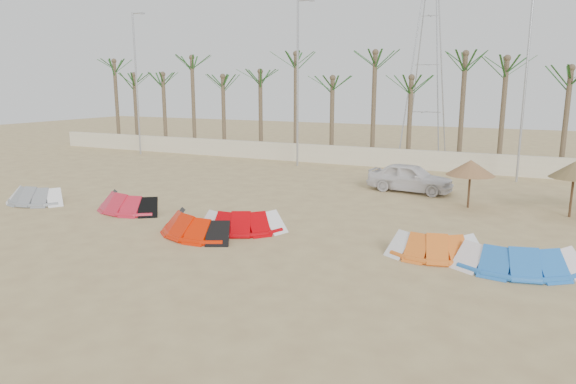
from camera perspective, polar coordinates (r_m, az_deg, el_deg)
The scene contains 16 objects.
ground at distance 15.90m, azimuth -9.51°, elevation -8.59°, with size 120.00×120.00×0.00m, color tan.
boundary_wall at distance 35.55m, azimuth 11.26°, elevation 3.72°, with size 60.00×0.30×1.30m, color beige.
palm_line at distance 36.53m, azimuth 13.27°, elevation 12.96°, with size 52.00×4.00×7.70m.
lamp_a at distance 43.05m, azimuth -16.45°, elevation 11.67°, with size 1.25×0.14×11.00m.
lamp_b at distance 35.31m, azimuth 1.13°, elevation 12.22°, with size 1.25×0.14×11.00m.
lamp_c at distance 32.13m, azimuth 24.96°, elevation 11.20°, with size 1.25×0.14×11.00m.
pylon at distance 41.22m, azimuth 14.68°, elevation 3.73°, with size 3.00×3.00×14.00m, color #A5A8AD, non-canonical shape.
kite_grey at distance 27.02m, azimuth -25.95°, elevation -0.26°, with size 3.16×1.97×0.90m.
kite_red_left at distance 23.95m, azimuth -16.98°, elevation -0.97°, with size 3.68×1.97×0.90m.
kite_red_mid at distance 19.59m, azimuth -9.86°, elevation -3.40°, with size 3.91×2.49×0.90m.
kite_red_right at distance 19.81m, azimuth -4.69°, elevation -3.10°, with size 3.67×2.63×0.90m.
kite_orange at distance 17.56m, azimuth 16.31°, elevation -5.51°, with size 3.30×2.11×0.90m.
kite_blue at distance 17.20m, azimuth 24.41°, elevation -6.46°, with size 3.92×2.28×0.90m.
parasol_left at distance 24.56m, azimuth 19.63°, elevation 2.56°, with size 2.17×2.17×2.20m.
parasol_mid at distance 24.52m, azimuth 29.23°, elevation 2.16°, with size 1.99×1.99×2.39m.
car at distance 27.63m, azimuth 13.42°, elevation 1.57°, with size 1.77×4.40×1.50m, color silver.
Camera 1 is at (8.70, -12.12, 5.49)m, focal length 32.00 mm.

